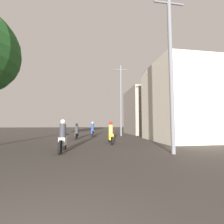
{
  "coord_description": "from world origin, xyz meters",
  "views": [
    {
      "loc": [
        0.87,
        -1.07,
        1.44
      ],
      "look_at": [
        3.48,
        16.75,
        2.84
      ],
      "focal_mm": 24.0,
      "sensor_mm": 36.0,
      "label": 1
    }
  ],
  "objects_px": {
    "motorcycle_white": "(63,139)",
    "utility_pole_far": "(121,99)",
    "motorcycle_blue": "(92,130)",
    "building_right_far": "(147,112)",
    "building_right_near": "(181,103)",
    "motorcycle_yellow": "(111,135)",
    "utility_pole_near": "(171,67)",
    "motorcycle_black": "(77,132)"
  },
  "relations": [
    {
      "from": "building_right_near",
      "to": "building_right_far",
      "type": "bearing_deg",
      "value": 88.17
    },
    {
      "from": "motorcycle_yellow",
      "to": "utility_pole_far",
      "type": "relative_size",
      "value": 0.24
    },
    {
      "from": "motorcycle_blue",
      "to": "building_right_far",
      "type": "distance_m",
      "value": 8.69
    },
    {
      "from": "motorcycle_yellow",
      "to": "building_right_near",
      "type": "bearing_deg",
      "value": 14.51
    },
    {
      "from": "motorcycle_black",
      "to": "building_right_far",
      "type": "height_order",
      "value": "building_right_far"
    },
    {
      "from": "motorcycle_black",
      "to": "utility_pole_near",
      "type": "bearing_deg",
      "value": -65.52
    },
    {
      "from": "motorcycle_white",
      "to": "building_right_near",
      "type": "xyz_separation_m",
      "value": [
        9.17,
        3.78,
        2.59
      ]
    },
    {
      "from": "motorcycle_black",
      "to": "building_right_far",
      "type": "bearing_deg",
      "value": 22.94
    },
    {
      "from": "building_right_near",
      "to": "utility_pole_far",
      "type": "xyz_separation_m",
      "value": [
        -4.19,
        5.46,
        1.13
      ]
    },
    {
      "from": "building_right_near",
      "to": "utility_pole_near",
      "type": "xyz_separation_m",
      "value": [
        -3.86,
        -5.08,
        0.97
      ]
    },
    {
      "from": "motorcycle_yellow",
      "to": "motorcycle_blue",
      "type": "xyz_separation_m",
      "value": [
        -1.22,
        6.56,
        0.01
      ]
    },
    {
      "from": "building_right_near",
      "to": "utility_pole_far",
      "type": "distance_m",
      "value": 6.98
    },
    {
      "from": "motorcycle_blue",
      "to": "motorcycle_yellow",
      "type": "bearing_deg",
      "value": -76.42
    },
    {
      "from": "motorcycle_blue",
      "to": "building_right_far",
      "type": "bearing_deg",
      "value": 23.92
    },
    {
      "from": "motorcycle_yellow",
      "to": "building_right_near",
      "type": "distance_m",
      "value": 6.88
    },
    {
      "from": "motorcycle_black",
      "to": "motorcycle_blue",
      "type": "bearing_deg",
      "value": 52.35
    },
    {
      "from": "motorcycle_black",
      "to": "utility_pole_far",
      "type": "bearing_deg",
      "value": 19.33
    },
    {
      "from": "building_right_near",
      "to": "utility_pole_far",
      "type": "bearing_deg",
      "value": 127.55
    },
    {
      "from": "utility_pole_near",
      "to": "motorcycle_yellow",
      "type": "bearing_deg",
      "value": 120.39
    },
    {
      "from": "utility_pole_far",
      "to": "motorcycle_blue",
      "type": "bearing_deg",
      "value": 176.7
    },
    {
      "from": "motorcycle_yellow",
      "to": "building_right_far",
      "type": "bearing_deg",
      "value": 61.68
    },
    {
      "from": "utility_pole_near",
      "to": "utility_pole_far",
      "type": "xyz_separation_m",
      "value": [
        -0.34,
        10.53,
        0.16
      ]
    },
    {
      "from": "motorcycle_blue",
      "to": "building_right_near",
      "type": "bearing_deg",
      "value": -33.86
    },
    {
      "from": "motorcycle_black",
      "to": "utility_pole_near",
      "type": "height_order",
      "value": "utility_pole_near"
    },
    {
      "from": "motorcycle_white",
      "to": "motorcycle_yellow",
      "type": "distance_m",
      "value": 4.06
    },
    {
      "from": "building_right_near",
      "to": "motorcycle_white",
      "type": "bearing_deg",
      "value": -157.58
    },
    {
      "from": "motorcycle_white",
      "to": "utility_pole_near",
      "type": "bearing_deg",
      "value": -6.97
    },
    {
      "from": "motorcycle_yellow",
      "to": "motorcycle_blue",
      "type": "height_order",
      "value": "motorcycle_blue"
    },
    {
      "from": "motorcycle_black",
      "to": "utility_pole_far",
      "type": "height_order",
      "value": "utility_pole_far"
    },
    {
      "from": "motorcycle_white",
      "to": "utility_pole_far",
      "type": "bearing_deg",
      "value": 68.42
    },
    {
      "from": "motorcycle_black",
      "to": "building_right_near",
      "type": "bearing_deg",
      "value": -26.3
    },
    {
      "from": "motorcycle_white",
      "to": "building_right_near",
      "type": "relative_size",
      "value": 0.3
    },
    {
      "from": "motorcycle_blue",
      "to": "utility_pole_far",
      "type": "bearing_deg",
      "value": -0.23
    },
    {
      "from": "utility_pole_near",
      "to": "utility_pole_far",
      "type": "bearing_deg",
      "value": 91.85
    },
    {
      "from": "motorcycle_black",
      "to": "motorcycle_blue",
      "type": "distance_m",
      "value": 3.17
    },
    {
      "from": "motorcycle_white",
      "to": "building_right_far",
      "type": "distance_m",
      "value": 15.78
    },
    {
      "from": "motorcycle_yellow",
      "to": "motorcycle_blue",
      "type": "distance_m",
      "value": 6.67
    },
    {
      "from": "building_right_far",
      "to": "utility_pole_near",
      "type": "xyz_separation_m",
      "value": [
        -4.13,
        -13.69,
        1.11
      ]
    },
    {
      "from": "motorcycle_white",
      "to": "motorcycle_black",
      "type": "distance_m",
      "value": 6.66
    },
    {
      "from": "building_right_far",
      "to": "utility_pole_near",
      "type": "height_order",
      "value": "utility_pole_near"
    },
    {
      "from": "building_right_far",
      "to": "utility_pole_near",
      "type": "relative_size",
      "value": 0.79
    },
    {
      "from": "motorcycle_black",
      "to": "building_right_near",
      "type": "xyz_separation_m",
      "value": [
        9.05,
        -2.87,
        2.65
      ]
    }
  ]
}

